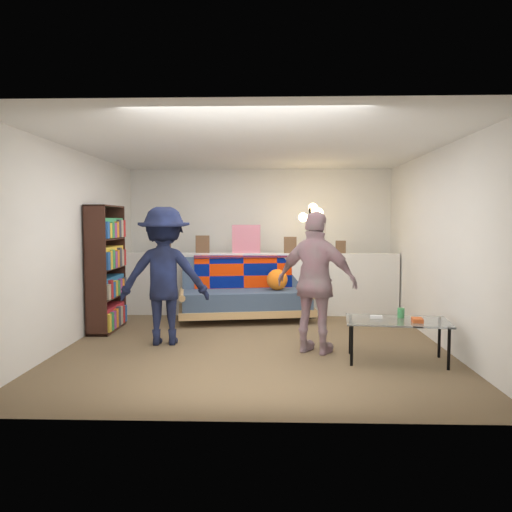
{
  "coord_description": "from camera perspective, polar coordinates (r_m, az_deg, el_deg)",
  "views": [
    {
      "loc": [
        0.21,
        -6.15,
        1.51
      ],
      "look_at": [
        0.0,
        0.4,
        1.05
      ],
      "focal_mm": 35.0,
      "sensor_mm": 36.0,
      "label": 1
    }
  ],
  "objects": [
    {
      "name": "half_wall_ledge",
      "position": [
        8.02,
        0.32,
        -3.23
      ],
      "size": [
        4.45,
        0.15,
        1.0
      ],
      "primitive_type": "cube",
      "color": "silver",
      "rests_on": "ground"
    },
    {
      "name": "person_right",
      "position": [
        5.72,
        6.91,
        -3.03
      ],
      "size": [
        1.03,
        0.78,
        1.62
      ],
      "primitive_type": "imported",
      "rotation": [
        0.0,
        0.0,
        2.68
      ],
      "color": "#C37E90",
      "rests_on": "ground"
    },
    {
      "name": "room_shell",
      "position": [
        6.63,
        0.02,
        5.41
      ],
      "size": [
        4.6,
        5.05,
        2.45
      ],
      "color": "silver",
      "rests_on": "ground"
    },
    {
      "name": "ledge_decor",
      "position": [
        7.95,
        -1.31,
        1.61
      ],
      "size": [
        2.97,
        0.02,
        0.45
      ],
      "color": "brown",
      "rests_on": "half_wall_ledge"
    },
    {
      "name": "coffee_table",
      "position": [
        5.6,
        15.9,
        -7.35
      ],
      "size": [
        1.14,
        0.72,
        0.56
      ],
      "color": "black",
      "rests_on": "ground"
    },
    {
      "name": "bookshelf",
      "position": [
        7.19,
        -16.77,
        -1.79
      ],
      "size": [
        0.29,
        0.86,
        1.72
      ],
      "color": "black",
      "rests_on": "ground"
    },
    {
      "name": "futon_sofa",
      "position": [
        7.65,
        -1.12,
        -4.32
      ],
      "size": [
        2.13,
        1.26,
        0.86
      ],
      "color": "tan",
      "rests_on": "ground"
    },
    {
      "name": "person_left",
      "position": [
        6.22,
        -10.43,
        -2.23
      ],
      "size": [
        1.15,
        0.73,
        1.68
      ],
      "primitive_type": "imported",
      "rotation": [
        0.0,
        0.0,
        3.25
      ],
      "color": "black",
      "rests_on": "ground"
    },
    {
      "name": "floor_lamp",
      "position": [
        7.85,
        6.29,
        2.23
      ],
      "size": [
        0.37,
        0.33,
        1.79
      ],
      "color": "black",
      "rests_on": "ground"
    },
    {
      "name": "ground",
      "position": [
        6.33,
        -0.12,
        -9.77
      ],
      "size": [
        5.0,
        5.0,
        0.0
      ],
      "primitive_type": "plane",
      "color": "brown",
      "rests_on": "ground"
    }
  ]
}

